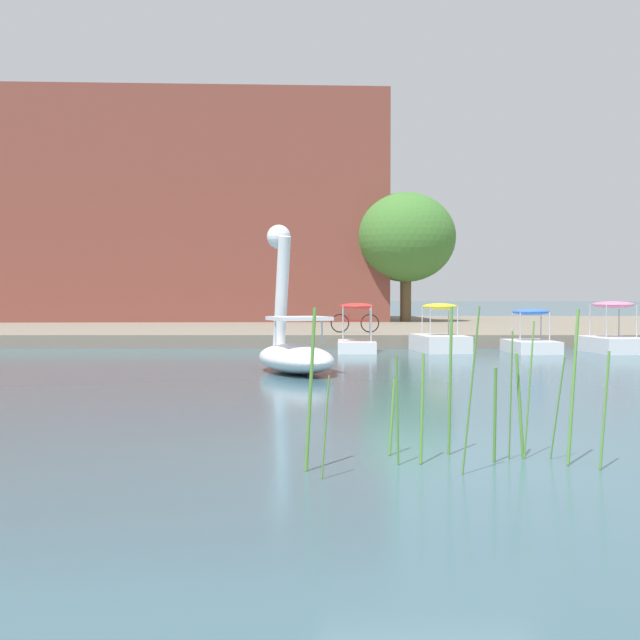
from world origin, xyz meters
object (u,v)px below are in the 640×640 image
bicycle_parked (357,323)px  pedal_boat_blue (533,340)px  pedal_boat_yellow (442,338)px  swan_boat (296,345)px  parked_van (323,300)px  pedal_boat_pink (616,338)px  pedal_boat_red (359,336)px  tree_broadleaf_right (408,238)px

bicycle_parked → pedal_boat_blue: bearing=-35.8°
pedal_boat_yellow → bicycle_parked: bearing=127.0°
swan_boat → parked_van: bearing=88.5°
parked_van → pedal_boat_yellow: bearing=-78.0°
swan_boat → pedal_boat_blue: swan_boat is taller
swan_boat → pedal_boat_pink: swan_boat is taller
pedal_boat_red → parked_van: size_ratio=0.43×
pedal_boat_yellow → tree_broadleaf_right: bearing=87.7°
pedal_boat_yellow → tree_broadleaf_right: size_ratio=0.40×
swan_boat → pedal_boat_blue: 9.38m
pedal_boat_yellow → pedal_boat_blue: pedal_boat_yellow is taller
pedal_boat_blue → pedal_boat_pink: bearing=0.5°
pedal_boat_red → tree_broadleaf_right: size_ratio=0.33×
tree_broadleaf_right → bicycle_parked: (-3.06, -12.22, -3.84)m
pedal_boat_pink → bicycle_parked: 8.43m
swan_boat → bicycle_parked: 10.18m
pedal_boat_blue → bicycle_parked: bearing=144.2°
swan_boat → bicycle_parked: size_ratio=2.01×
swan_boat → tree_broadleaf_right: size_ratio=0.53×
pedal_boat_red → pedal_boat_pink: bearing=-1.3°
pedal_boat_yellow → pedal_boat_blue: 2.70m
swan_boat → tree_broadleaf_right: tree_broadleaf_right is taller
parked_van → swan_boat: bearing=-91.5°
pedal_boat_yellow → pedal_boat_blue: size_ratio=1.17×
parked_van → pedal_boat_red: bearing=-86.4°
pedal_boat_blue → parked_van: size_ratio=0.43×
pedal_boat_yellow → tree_broadleaf_right: 16.04m
pedal_boat_red → bicycle_parked: pedal_boat_red is taller
pedal_boat_pink → tree_broadleaf_right: bearing=105.9°
bicycle_parked → swan_boat: bearing=-100.1°
pedal_boat_red → pedal_boat_blue: bearing=-2.2°
pedal_boat_blue → parked_van: parked_van is taller
pedal_boat_red → pedal_boat_yellow: 2.55m
pedal_boat_yellow → swan_boat: bearing=-122.0°
pedal_boat_pink → bicycle_parked: bearing=154.2°
pedal_boat_yellow → bicycle_parked: size_ratio=1.51×
pedal_boat_blue → bicycle_parked: size_ratio=1.29×
tree_broadleaf_right → bicycle_parked: bearing=-104.1°
pedal_boat_blue → tree_broadleaf_right: 16.59m
pedal_boat_pink → tree_broadleaf_right: size_ratio=0.38×
pedal_boat_blue → bicycle_parked: (-5.12, 3.68, 0.39)m
bicycle_parked → parked_van: bearing=94.8°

